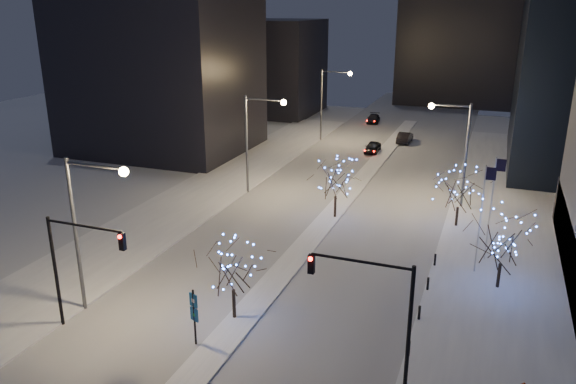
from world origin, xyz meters
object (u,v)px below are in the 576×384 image
at_px(car_mid, 405,137).
at_px(street_lamp_w_mid, 256,131).
at_px(street_lamp_east, 457,141).
at_px(traffic_signal_west, 74,257).
at_px(holiday_tree_median_far, 336,179).
at_px(holiday_tree_plaza_near, 503,241).
at_px(holiday_tree_median_near, 233,268).
at_px(street_lamp_w_near, 87,216).
at_px(traffic_signal_east, 378,303).
at_px(car_far, 373,119).
at_px(holiday_tree_plaza_far, 460,188).
at_px(wayfinding_sign, 194,311).
at_px(street_lamp_w_far, 329,95).
at_px(car_near, 373,147).

bearing_deg(car_mid, street_lamp_w_mid, 70.69).
relative_size(street_lamp_w_mid, street_lamp_east, 1.00).
bearing_deg(traffic_signal_west, holiday_tree_median_far, 68.80).
xyz_separation_m(holiday_tree_median_far, holiday_tree_plaza_near, (14.12, -8.94, -0.14)).
xyz_separation_m(traffic_signal_west, holiday_tree_median_near, (7.94, 4.23, -1.29)).
distance_m(street_lamp_w_near, traffic_signal_west, 2.70).
bearing_deg(traffic_signal_east, traffic_signal_west, -176.71).
height_order(car_far, holiday_tree_plaza_near, holiday_tree_plaza_near).
bearing_deg(traffic_signal_east, street_lamp_w_mid, 124.51).
bearing_deg(holiday_tree_plaza_far, traffic_signal_east, -94.95).
bearing_deg(wayfinding_sign, car_mid, 108.16).
bearing_deg(street_lamp_w_far, traffic_signal_west, -89.45).
distance_m(holiday_tree_median_far, holiday_tree_plaza_near, 16.71).
height_order(street_lamp_w_near, street_lamp_east, same).
relative_size(holiday_tree_median_far, holiday_tree_plaza_near, 1.01).
bearing_deg(traffic_signal_east, holiday_tree_plaza_far, 85.05).
xyz_separation_m(traffic_signal_west, car_mid, (9.94, 54.74, -4.00)).
height_order(holiday_tree_median_near, wayfinding_sign, holiday_tree_median_near).
distance_m(street_lamp_w_mid, car_far, 40.41).
bearing_deg(street_lamp_w_mid, holiday_tree_plaza_near, -28.71).
relative_size(street_lamp_w_far, holiday_tree_plaza_near, 1.83).
bearing_deg(holiday_tree_median_far, street_lamp_east, 36.00).
bearing_deg(street_lamp_east, wayfinding_sign, -111.57).
bearing_deg(street_lamp_w_near, traffic_signal_east, -3.21).
height_order(street_lamp_w_far, car_near, street_lamp_w_far).
xyz_separation_m(traffic_signal_west, holiday_tree_plaza_near, (23.06, 14.10, -1.19)).
bearing_deg(traffic_signal_east, street_lamp_w_far, 109.32).
bearing_deg(holiday_tree_plaza_far, street_lamp_east, 99.80).
relative_size(car_mid, wayfinding_sign, 1.32).
bearing_deg(holiday_tree_median_near, street_lamp_w_near, -165.21).
relative_size(car_near, holiday_tree_plaza_near, 0.77).
bearing_deg(holiday_tree_median_far, holiday_tree_plaza_far, 9.13).
distance_m(street_lamp_w_near, street_lamp_w_far, 50.00).
height_order(street_lamp_w_far, wayfinding_sign, street_lamp_w_far).
relative_size(traffic_signal_west, traffic_signal_east, 1.00).
distance_m(street_lamp_w_near, holiday_tree_median_near, 9.24).
bearing_deg(car_near, car_far, 101.56).
bearing_deg(car_near, traffic_signal_east, -78.03).
xyz_separation_m(holiday_tree_median_far, wayfinding_sign, (-1.88, -22.04, -1.57)).
height_order(car_far, holiday_tree_median_near, holiday_tree_median_near).
bearing_deg(car_mid, wayfinding_sign, 88.25).
bearing_deg(traffic_signal_east, street_lamp_w_near, 176.79).
height_order(street_lamp_w_near, holiday_tree_median_far, street_lamp_w_near).
bearing_deg(holiday_tree_median_near, street_lamp_w_far, 100.02).
bearing_deg(car_far, holiday_tree_plaza_far, -75.05).
xyz_separation_m(traffic_signal_east, car_far, (-14.59, 65.86, -4.09)).
bearing_deg(street_lamp_w_mid, holiday_tree_median_near, -69.67).
xyz_separation_m(street_lamp_w_far, car_near, (7.44, -4.34, -5.78)).
height_order(street_lamp_w_far, holiday_tree_median_near, street_lamp_w_far).
bearing_deg(traffic_signal_east, holiday_tree_median_near, 161.10).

